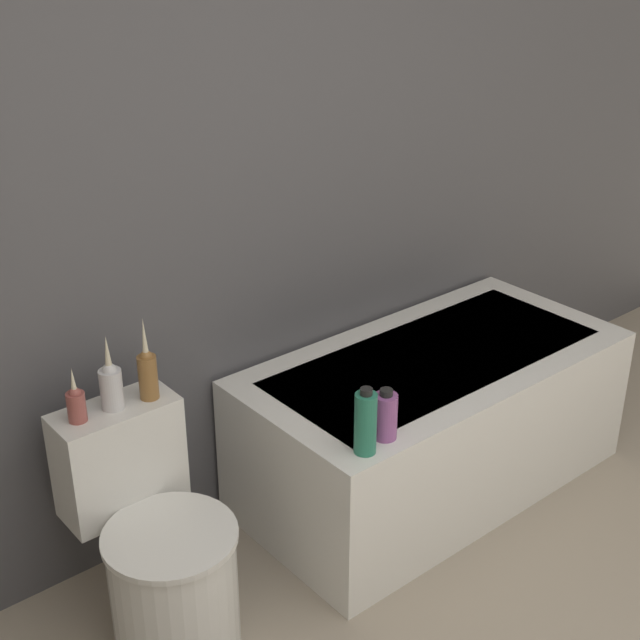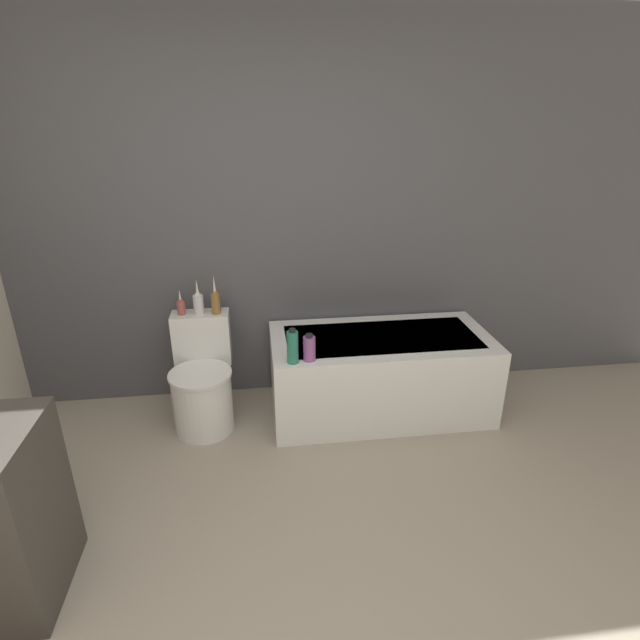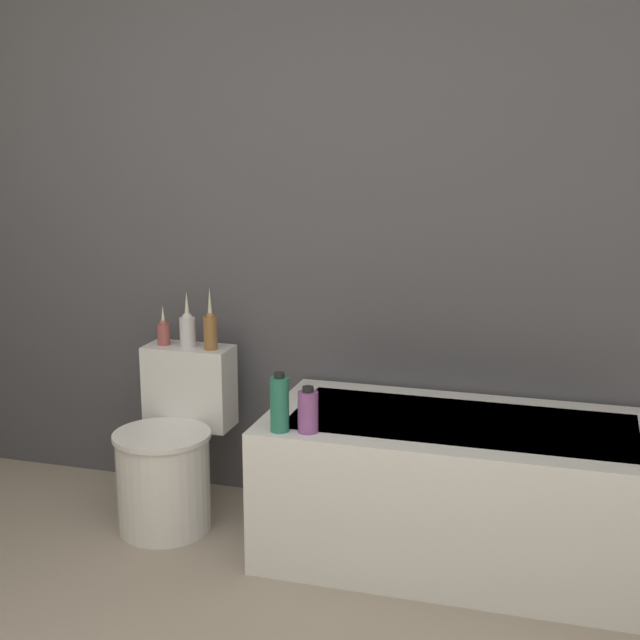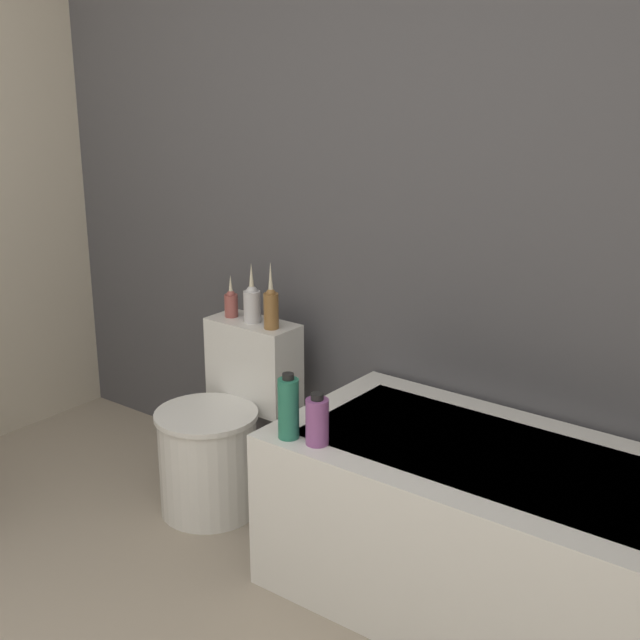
% 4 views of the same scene
% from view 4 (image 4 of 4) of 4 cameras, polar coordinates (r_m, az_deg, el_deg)
% --- Properties ---
extents(wall_back_tiled, '(6.40, 0.06, 2.60)m').
position_cam_4_polar(wall_back_tiled, '(3.36, 3.33, 9.05)').
color(wall_back_tiled, '#4C4C51').
rests_on(wall_back_tiled, ground_plane).
extents(bathtub, '(1.48, 0.73, 0.56)m').
position_cam_4_polar(bathtub, '(2.98, 11.36, -13.37)').
color(bathtub, white).
rests_on(bathtub, ground).
extents(toilet, '(0.40, 0.57, 0.72)m').
position_cam_4_polar(toilet, '(3.58, -6.34, -7.23)').
color(toilet, white).
rests_on(toilet, ground).
extents(vase_gold, '(0.06, 0.06, 0.17)m').
position_cam_4_polar(vase_gold, '(3.62, -5.71, 1.13)').
color(vase_gold, '#994C47').
rests_on(vase_gold, toilet).
extents(vase_silver, '(0.07, 0.07, 0.24)m').
position_cam_4_polar(vase_silver, '(3.54, -4.37, 1.15)').
color(vase_silver, silver).
rests_on(vase_silver, toilet).
extents(vase_bronze, '(0.06, 0.06, 0.27)m').
position_cam_4_polar(vase_bronze, '(3.45, -3.15, 0.88)').
color(vase_bronze, olive).
rests_on(vase_bronze, toilet).
extents(shampoo_bottle_tall, '(0.07, 0.07, 0.22)m').
position_cam_4_polar(shampoo_bottle_tall, '(2.88, -2.03, -5.63)').
color(shampoo_bottle_tall, '#267259').
rests_on(shampoo_bottle_tall, bathtub).
extents(shampoo_bottle_short, '(0.07, 0.07, 0.17)m').
position_cam_4_polar(shampoo_bottle_short, '(2.85, -0.18, -6.47)').
color(shampoo_bottle_short, '#8C4C8C').
rests_on(shampoo_bottle_short, bathtub).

